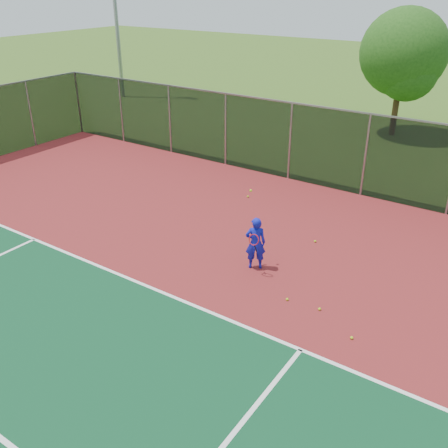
{
  "coord_description": "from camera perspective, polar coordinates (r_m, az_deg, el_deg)",
  "views": [
    {
      "loc": [
        5.34,
        -4.88,
        7.2
      ],
      "look_at": [
        -1.34,
        5.0,
        1.3
      ],
      "focal_mm": 40.0,
      "sensor_mm": 36.0,
      "label": 1
    }
  ],
  "objects": [
    {
      "name": "practice_ball_2",
      "position": [
        11.65,
        14.39,
        -12.49
      ],
      "size": [
        0.07,
        0.07,
        0.07
      ],
      "primitive_type": "sphere",
      "color": "#ADD118",
      "rests_on": "court_apron"
    },
    {
      "name": "ground",
      "position": [
        10.2,
        -10.08,
        -19.08
      ],
      "size": [
        120.0,
        120.0,
        0.0
      ],
      "primitive_type": "plane",
      "color": "#345719",
      "rests_on": "ground"
    },
    {
      "name": "practice_ball_0",
      "position": [
        15.32,
        10.37,
        -1.95
      ],
      "size": [
        0.07,
        0.07,
        0.07
      ],
      "primitive_type": "sphere",
      "color": "#ADD118",
      "rests_on": "court_apron"
    },
    {
      "name": "court_apron",
      "position": [
        11.29,
        -2.96,
        -13.27
      ],
      "size": [
        30.0,
        20.0,
        0.02
      ],
      "primitive_type": "cube",
      "color": "maroon",
      "rests_on": "ground"
    },
    {
      "name": "practice_ball_4",
      "position": [
        12.58,
        7.23,
        -8.53
      ],
      "size": [
        0.07,
        0.07,
        0.07
      ],
      "primitive_type": "sphere",
      "color": "#ADD118",
      "rests_on": "court_apron"
    },
    {
      "name": "practice_ball_3",
      "position": [
        18.19,
        2.76,
        3.16
      ],
      "size": [
        0.07,
        0.07,
        0.07
      ],
      "primitive_type": "sphere",
      "color": "#ADD118",
      "rests_on": "court_apron"
    },
    {
      "name": "fence_back",
      "position": [
        18.58,
        15.88,
        7.65
      ],
      "size": [
        30.0,
        0.06,
        3.03
      ],
      "color": "black",
      "rests_on": "court_apron"
    },
    {
      "name": "tree_back_left",
      "position": [
        26.44,
        19.97,
        17.51
      ],
      "size": [
        4.15,
        4.15,
        6.1
      ],
      "color": "#3C2616",
      "rests_on": "ground"
    },
    {
      "name": "practice_ball_1",
      "position": [
        12.37,
        10.87,
        -9.52
      ],
      "size": [
        0.07,
        0.07,
        0.07
      ],
      "primitive_type": "sphere",
      "color": "#ADD118",
      "rests_on": "court_apron"
    },
    {
      "name": "tennis_player",
      "position": [
        13.48,
        3.61,
        -2.18
      ],
      "size": [
        0.66,
        0.71,
        2.23
      ],
      "color": "#1217A9",
      "rests_on": "court_apron"
    }
  ]
}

